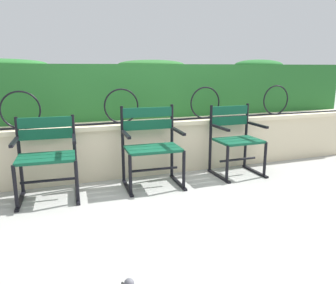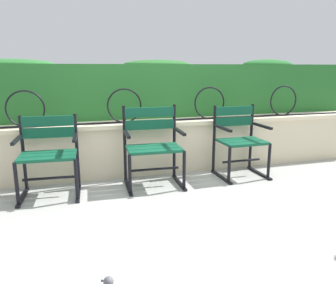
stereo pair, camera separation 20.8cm
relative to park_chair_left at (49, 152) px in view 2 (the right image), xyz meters
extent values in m
plane|color=#9E9E99|center=(1.22, -0.40, -0.46)|extent=(60.00, 60.00, 0.00)
cube|color=beige|center=(1.22, 0.47, -0.15)|extent=(6.53, 0.35, 0.61)
cube|color=beige|center=(1.22, 0.47, 0.18)|extent=(6.53, 0.41, 0.05)
cylinder|color=black|center=(1.22, 0.39, 0.22)|extent=(6.01, 0.02, 0.02)
torus|color=black|center=(-0.23, 0.39, 0.42)|extent=(0.42, 0.02, 0.42)
torus|color=black|center=(0.87, 0.39, 0.42)|extent=(0.42, 0.02, 0.42)
torus|color=black|center=(1.97, 0.39, 0.42)|extent=(0.42, 0.02, 0.42)
torus|color=black|center=(3.08, 0.39, 0.42)|extent=(0.42, 0.02, 0.42)
cube|color=#236028|center=(1.22, 0.91, 0.56)|extent=(6.40, 0.54, 0.70)
ellipsoid|color=#256328|center=(-0.47, 0.91, 0.91)|extent=(1.11, 0.49, 0.12)
ellipsoid|color=#225623|center=(1.41, 0.91, 0.91)|extent=(0.92, 0.49, 0.12)
ellipsoid|color=#236328|center=(3.13, 0.91, 0.91)|extent=(0.80, 0.49, 0.15)
cube|color=#0F4C33|center=(-0.01, -0.21, -0.02)|extent=(0.56, 0.16, 0.03)
cube|color=#0F4C33|center=(0.00, -0.08, -0.02)|extent=(0.56, 0.16, 0.03)
cube|color=#0F4C33|center=(0.00, 0.06, -0.02)|extent=(0.56, 0.16, 0.03)
cube|color=#0F4C33|center=(0.01, 0.16, 0.30)|extent=(0.56, 0.06, 0.11)
cube|color=#0F4C33|center=(0.01, 0.16, 0.18)|extent=(0.56, 0.06, 0.11)
cylinder|color=black|center=(0.29, 0.15, -0.04)|extent=(0.04, 0.04, 0.83)
cylinder|color=black|center=(0.26, -0.28, -0.24)|extent=(0.04, 0.04, 0.44)
cube|color=black|center=(0.27, -0.09, -0.45)|extent=(0.07, 0.52, 0.02)
cube|color=black|center=(0.27, -0.09, 0.16)|extent=(0.06, 0.40, 0.03)
cylinder|color=black|center=(-0.27, 0.18, -0.04)|extent=(0.04, 0.04, 0.83)
cylinder|color=black|center=(-0.29, -0.25, -0.24)|extent=(0.04, 0.04, 0.44)
cube|color=black|center=(-0.28, -0.06, -0.45)|extent=(0.07, 0.52, 0.02)
cube|color=black|center=(-0.28, -0.06, 0.16)|extent=(0.06, 0.40, 0.03)
cylinder|color=black|center=(0.00, -0.08, -0.26)|extent=(0.53, 0.06, 0.03)
cube|color=#0F4C33|center=(1.11, -0.21, -0.02)|extent=(0.60, 0.15, 0.03)
cube|color=#0F4C33|center=(1.11, -0.08, -0.02)|extent=(0.60, 0.15, 0.03)
cube|color=#0F4C33|center=(1.12, 0.06, -0.02)|extent=(0.60, 0.15, 0.03)
cube|color=#0F4C33|center=(1.12, 0.16, 0.36)|extent=(0.60, 0.06, 0.11)
cube|color=#0F4C33|center=(1.12, 0.16, 0.21)|extent=(0.60, 0.06, 0.11)
cylinder|color=black|center=(1.42, 0.15, -0.01)|extent=(0.04, 0.04, 0.90)
cylinder|color=black|center=(1.40, -0.28, -0.24)|extent=(0.04, 0.04, 0.44)
cube|color=black|center=(1.41, -0.09, -0.45)|extent=(0.06, 0.52, 0.02)
cube|color=black|center=(1.41, -0.09, 0.16)|extent=(0.05, 0.40, 0.03)
cylinder|color=black|center=(0.83, 0.17, -0.01)|extent=(0.04, 0.04, 0.90)
cylinder|color=black|center=(0.81, -0.25, -0.24)|extent=(0.04, 0.04, 0.44)
cube|color=black|center=(0.82, -0.07, -0.45)|extent=(0.06, 0.52, 0.02)
cube|color=black|center=(0.82, -0.07, 0.16)|extent=(0.05, 0.40, 0.03)
cylinder|color=black|center=(1.11, -0.08, -0.26)|extent=(0.57, 0.05, 0.03)
cube|color=#0F4C33|center=(2.23, -0.18, -0.02)|extent=(0.53, 0.13, 0.03)
cube|color=#0F4C33|center=(2.23, -0.04, -0.02)|extent=(0.53, 0.13, 0.03)
cube|color=#0F4C33|center=(2.23, 0.10, -0.02)|extent=(0.53, 0.13, 0.03)
cube|color=#0F4C33|center=(2.23, 0.20, 0.33)|extent=(0.53, 0.04, 0.11)
cube|color=#0F4C33|center=(2.23, 0.20, 0.20)|extent=(0.53, 0.04, 0.11)
cylinder|color=black|center=(2.49, 0.20, -0.02)|extent=(0.04, 0.04, 0.86)
cylinder|color=black|center=(2.50, -0.23, -0.24)|extent=(0.04, 0.04, 0.44)
cube|color=black|center=(2.50, -0.04, -0.45)|extent=(0.05, 0.52, 0.02)
cube|color=black|center=(2.50, -0.04, 0.16)|extent=(0.04, 0.40, 0.03)
cylinder|color=black|center=(1.96, 0.19, -0.02)|extent=(0.04, 0.04, 0.86)
cylinder|color=black|center=(1.97, -0.23, -0.24)|extent=(0.04, 0.04, 0.44)
cube|color=black|center=(1.97, -0.05, -0.45)|extent=(0.05, 0.52, 0.02)
cube|color=black|center=(1.97, -0.05, 0.16)|extent=(0.04, 0.40, 0.03)
cylinder|color=black|center=(2.23, -0.04, -0.26)|extent=(0.50, 0.04, 0.03)
sphere|color=#55555D|center=(0.40, -1.95, -0.26)|extent=(0.06, 0.06, 0.06)
cone|color=black|center=(0.38, -1.93, -0.27)|extent=(0.03, 0.02, 0.01)
camera|label=1|loc=(0.08, -3.47, 0.87)|focal=35.15mm
camera|label=2|loc=(0.28, -3.54, 0.87)|focal=35.15mm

